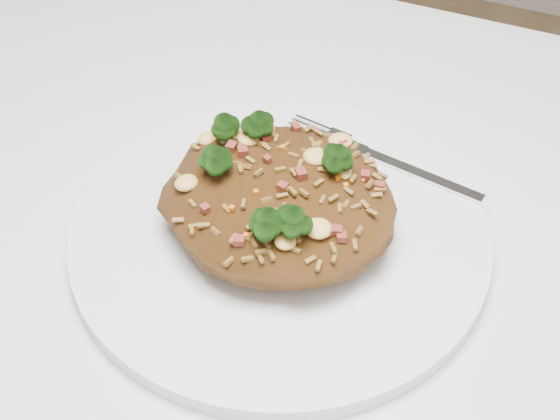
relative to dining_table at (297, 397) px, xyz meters
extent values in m
cube|color=silver|center=(0.00, 0.00, 0.07)|extent=(1.20, 0.80, 0.04)
cylinder|color=olive|center=(-0.54, 0.34, -0.30)|extent=(0.06, 0.06, 0.71)
cylinder|color=white|center=(-0.04, 0.06, 0.10)|extent=(0.29, 0.29, 0.01)
ellipsoid|color=brown|center=(-0.04, 0.06, 0.13)|extent=(0.16, 0.15, 0.05)
ellipsoid|color=#113807|center=(-0.09, 0.09, 0.16)|extent=(0.02, 0.02, 0.02)
ellipsoid|color=#113807|center=(-0.07, 0.10, 0.16)|extent=(0.02, 0.02, 0.02)
ellipsoid|color=#113807|center=(-0.01, 0.08, 0.16)|extent=(0.02, 0.02, 0.02)
ellipsoid|color=#113807|center=(-0.01, 0.02, 0.16)|extent=(0.02, 0.02, 0.02)
ellipsoid|color=#113807|center=(-0.08, 0.05, 0.16)|extent=(0.02, 0.02, 0.02)
ellipsoid|color=#113807|center=(-0.03, 0.01, 0.16)|extent=(0.02, 0.02, 0.02)
cube|color=silver|center=(0.05, 0.15, 0.11)|extent=(0.10, 0.02, 0.00)
cube|color=silver|center=(-0.04, 0.16, 0.11)|extent=(0.04, 0.03, 0.00)
camera|label=1|loc=(0.11, -0.28, 0.50)|focal=50.00mm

